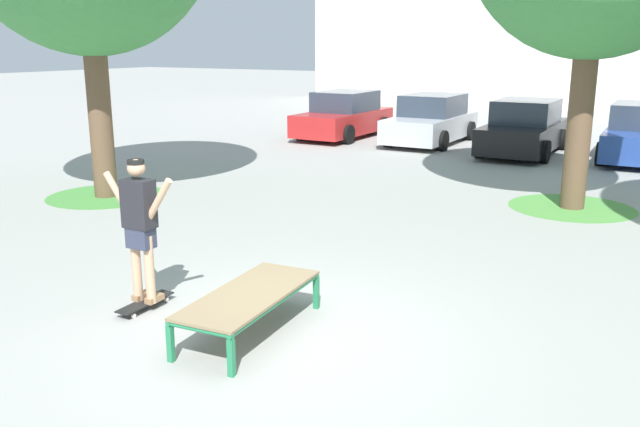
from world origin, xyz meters
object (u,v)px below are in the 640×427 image
(skate_box, at_px, (249,297))
(skateboard, at_px, (145,303))
(skater, at_px, (140,221))
(car_red, at_px, (344,116))
(car_silver, at_px, (431,121))
(car_black, at_px, (524,129))

(skate_box, distance_m, skateboard, 1.50)
(skater, distance_m, car_red, 15.10)
(skater, xyz_separation_m, car_silver, (-2.00, 14.41, -0.38))
(skate_box, height_order, car_black, car_black)
(car_red, distance_m, car_silver, 3.00)
(skateboard, distance_m, car_black, 13.87)
(car_silver, bearing_deg, car_red, -176.82)
(skater, bearing_deg, skate_box, 2.96)
(skate_box, bearing_deg, car_silver, 103.58)
(skate_box, height_order, car_silver, car_silver)
(skateboard, relative_size, car_red, 0.19)
(skater, height_order, car_black, skater)
(skate_box, xyz_separation_m, car_black, (-0.47, 13.74, 0.28))
(car_red, relative_size, car_silver, 1.00)
(car_silver, xyz_separation_m, car_black, (2.99, -0.59, 0.00))
(car_red, xyz_separation_m, car_silver, (2.99, 0.17, 0.00))
(car_black, bearing_deg, car_silver, 168.79)
(skate_box, relative_size, skateboard, 2.43)
(skateboard, bearing_deg, car_black, 85.88)
(skateboard, bearing_deg, car_silver, 97.89)
(skater, relative_size, car_silver, 0.40)
(car_silver, distance_m, car_black, 3.05)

